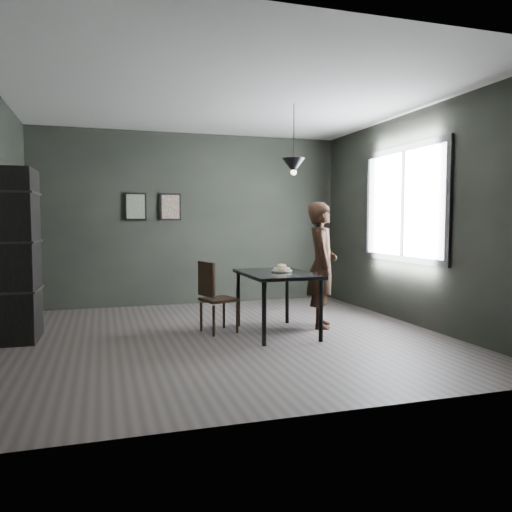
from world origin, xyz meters
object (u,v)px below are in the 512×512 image
object	(u,v)px
wood_chair	(213,293)
white_plate	(282,271)
woman	(322,265)
shelf_unit	(20,255)
cafe_table	(277,279)
pendant_lamp	(294,166)

from	to	relation	value
wood_chair	white_plate	bearing A→B (deg)	-30.87
white_plate	woman	xyz separation A→B (m)	(0.60, 0.15, 0.05)
shelf_unit	white_plate	bearing A→B (deg)	-7.09
cafe_table	wood_chair	size ratio (longest dim) A/B	1.37
woman	pendant_lamp	xyz separation A→B (m)	(-0.43, -0.09, 1.24)
cafe_table	shelf_unit	xyz separation A→B (m)	(-2.92, 0.53, 0.31)
cafe_table	woman	world-z (taller)	woman
white_plate	woman	world-z (taller)	woman
pendant_lamp	shelf_unit	bearing A→B (deg)	172.34
wood_chair	shelf_unit	size ratio (longest dim) A/B	0.45
cafe_table	woman	bearing A→B (deg)	15.46
cafe_table	woman	distance (m)	0.72
white_plate	pendant_lamp	size ratio (longest dim) A/B	0.27
cafe_table	wood_chair	distance (m)	0.79
wood_chair	pendant_lamp	bearing A→B (deg)	-24.81
cafe_table	pendant_lamp	xyz separation A→B (m)	(0.25, 0.10, 1.38)
white_plate	woman	size ratio (longest dim) A/B	0.14
shelf_unit	pendant_lamp	xyz separation A→B (m)	(3.17, -0.43, 1.07)
woman	pendant_lamp	size ratio (longest dim) A/B	1.86
wood_chair	cafe_table	bearing A→B (deg)	-34.93
cafe_table	white_plate	distance (m)	0.12
shelf_unit	cafe_table	bearing A→B (deg)	-8.03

